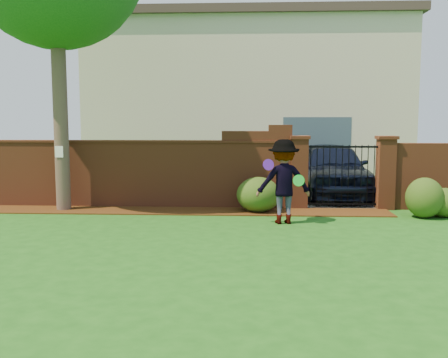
{
  "coord_description": "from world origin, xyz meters",
  "views": [
    {
      "loc": [
        1.11,
        -9.03,
        2.24
      ],
      "look_at": [
        0.58,
        1.4,
        1.05
      ],
      "focal_mm": 40.42,
      "sensor_mm": 36.0,
      "label": 1
    }
  ],
  "objects_px": {
    "car": "(332,170)",
    "frisbee_green": "(299,180)",
    "frisbee_purple": "(268,165)",
    "man": "(284,182)"
  },
  "relations": [
    {
      "from": "frisbee_purple",
      "to": "car",
      "type": "bearing_deg",
      "value": 63.86
    },
    {
      "from": "frisbee_purple",
      "to": "frisbee_green",
      "type": "xyz_separation_m",
      "value": [
        0.66,
        0.02,
        -0.34
      ]
    },
    {
      "from": "frisbee_green",
      "to": "frisbee_purple",
      "type": "bearing_deg",
      "value": -178.58
    },
    {
      "from": "car",
      "to": "man",
      "type": "height_order",
      "value": "man"
    },
    {
      "from": "car",
      "to": "man",
      "type": "relative_size",
      "value": 2.6
    },
    {
      "from": "man",
      "to": "frisbee_green",
      "type": "height_order",
      "value": "man"
    },
    {
      "from": "man",
      "to": "frisbee_green",
      "type": "relative_size",
      "value": 7.35
    },
    {
      "from": "car",
      "to": "frisbee_green",
      "type": "relative_size",
      "value": 19.11
    },
    {
      "from": "car",
      "to": "frisbee_green",
      "type": "height_order",
      "value": "car"
    },
    {
      "from": "car",
      "to": "frisbee_green",
      "type": "xyz_separation_m",
      "value": [
        -1.4,
        -4.18,
        0.16
      ]
    }
  ]
}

